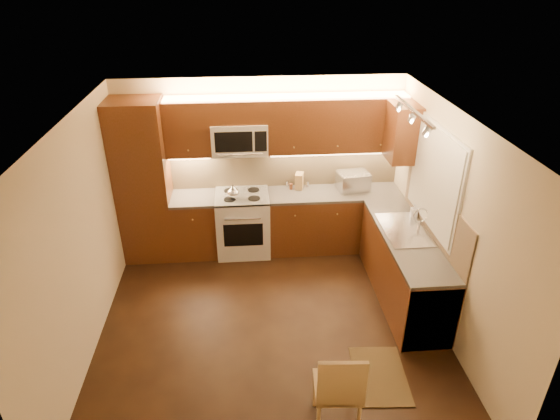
{
  "coord_description": "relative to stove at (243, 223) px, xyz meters",
  "views": [
    {
      "loc": [
        -0.26,
        -4.38,
        3.87
      ],
      "look_at": [
        0.15,
        0.55,
        1.25
      ],
      "focal_mm": 30.39,
      "sensor_mm": 36.0,
      "label": 1
    }
  ],
  "objects": [
    {
      "name": "floor",
      "position": [
        0.3,
        -1.68,
        -0.46
      ],
      "size": [
        4.0,
        4.0,
        0.01
      ],
      "primitive_type": "cube",
      "color": "black",
      "rests_on": "ground"
    },
    {
      "name": "ceiling",
      "position": [
        0.3,
        -1.68,
        2.04
      ],
      "size": [
        4.0,
        4.0,
        0.01
      ],
      "primitive_type": "cube",
      "color": "beige",
      "rests_on": "ground"
    },
    {
      "name": "wall_back",
      "position": [
        0.3,
        0.32,
        0.79
      ],
      "size": [
        4.0,
        0.01,
        2.5
      ],
      "primitive_type": "cube",
      "color": "beige",
      "rests_on": "ground"
    },
    {
      "name": "wall_front",
      "position": [
        0.3,
        -3.67,
        0.79
      ],
      "size": [
        4.0,
        0.01,
        2.5
      ],
      "primitive_type": "cube",
      "color": "beige",
      "rests_on": "ground"
    },
    {
      "name": "wall_left",
      "position": [
        -1.7,
        -1.68,
        0.79
      ],
      "size": [
        0.01,
        4.0,
        2.5
      ],
      "primitive_type": "cube",
      "color": "beige",
      "rests_on": "ground"
    },
    {
      "name": "wall_right",
      "position": [
        2.3,
        -1.68,
        0.79
      ],
      "size": [
        0.01,
        4.0,
        2.5
      ],
      "primitive_type": "cube",
      "color": "beige",
      "rests_on": "ground"
    },
    {
      "name": "pantry",
      "position": [
        -1.35,
        0.02,
        0.69
      ],
      "size": [
        0.7,
        0.6,
        2.3
      ],
      "primitive_type": "cube",
      "color": "#44260E",
      "rests_on": "floor"
    },
    {
      "name": "base_cab_back_left",
      "position": [
        -0.69,
        0.02,
        -0.03
      ],
      "size": [
        0.62,
        0.6,
        0.86
      ],
      "primitive_type": "cube",
      "color": "#44260E",
      "rests_on": "floor"
    },
    {
      "name": "counter_back_left",
      "position": [
        -0.69,
        0.02,
        0.42
      ],
      "size": [
        0.62,
        0.6,
        0.04
      ],
      "primitive_type": "cube",
      "color": "#3C3937",
      "rests_on": "base_cab_back_left"
    },
    {
      "name": "base_cab_back_right",
      "position": [
        1.34,
        0.02,
        -0.03
      ],
      "size": [
        1.92,
        0.6,
        0.86
      ],
      "primitive_type": "cube",
      "color": "#44260E",
      "rests_on": "floor"
    },
    {
      "name": "counter_back_right",
      "position": [
        1.34,
        0.02,
        0.42
      ],
      "size": [
        1.92,
        0.6,
        0.04
      ],
      "primitive_type": "cube",
      "color": "#3C3937",
      "rests_on": "base_cab_back_right"
    },
    {
      "name": "base_cab_right",
      "position": [
        2.0,
        -1.28,
        -0.03
      ],
      "size": [
        0.6,
        2.0,
        0.86
      ],
      "primitive_type": "cube",
      "color": "#44260E",
      "rests_on": "floor"
    },
    {
      "name": "counter_right",
      "position": [
        2.0,
        -1.28,
        0.42
      ],
      "size": [
        0.6,
        2.0,
        0.04
      ],
      "primitive_type": "cube",
      "color": "#3C3937",
      "rests_on": "base_cab_right"
    },
    {
      "name": "dishwasher",
      "position": [
        2.0,
        -1.98,
        -0.03
      ],
      "size": [
        0.58,
        0.6,
        0.84
      ],
      "primitive_type": "cube",
      "color": "silver",
      "rests_on": "floor"
    },
    {
      "name": "backsplash_back",
      "position": [
        0.65,
        0.31,
        0.74
      ],
      "size": [
        3.3,
        0.02,
        0.6
      ],
      "primitive_type": "cube",
      "color": "tan",
      "rests_on": "wall_back"
    },
    {
      "name": "backsplash_right",
      "position": [
        2.29,
        -1.28,
        0.74
      ],
      "size": [
        0.02,
        2.0,
        0.6
      ],
      "primitive_type": "cube",
      "color": "tan",
      "rests_on": "wall_right"
    },
    {
      "name": "upper_cab_back_left",
      "position": [
        -0.69,
        0.15,
        1.42
      ],
      "size": [
        0.62,
        0.35,
        0.75
      ],
      "primitive_type": "cube",
      "color": "#44260E",
      "rests_on": "wall_back"
    },
    {
      "name": "upper_cab_back_right",
      "position": [
        1.34,
        0.15,
        1.42
      ],
      "size": [
        1.92,
        0.35,
        0.75
      ],
      "primitive_type": "cube",
      "color": "#44260E",
      "rests_on": "wall_back"
    },
    {
      "name": "upper_cab_bridge",
      "position": [
        0.0,
        0.15,
        1.63
      ],
      "size": [
        0.76,
        0.35,
        0.31
      ],
      "primitive_type": "cube",
      "color": "#44260E",
      "rests_on": "wall_back"
    },
    {
      "name": "upper_cab_right_corner",
      "position": [
        2.12,
        -0.28,
        1.42
      ],
      "size": [
        0.35,
        0.5,
        0.75
      ],
      "primitive_type": "cube",
      "color": "#44260E",
      "rests_on": "wall_right"
    },
    {
      "name": "stove",
      "position": [
        0.0,
        0.0,
        0.0
      ],
      "size": [
        0.76,
        0.65,
        0.92
      ],
      "primitive_type": null,
      "color": "silver",
      "rests_on": "floor"
    },
    {
      "name": "microwave",
      "position": [
        0.0,
        0.14,
        1.26
      ],
      "size": [
        0.76,
        0.38,
        0.44
      ],
      "primitive_type": null,
      "color": "silver",
      "rests_on": "wall_back"
    },
    {
      "name": "window_frame",
      "position": [
        2.29,
        -1.12,
        1.14
      ],
      "size": [
        0.03,
        1.44,
        1.24
      ],
      "primitive_type": "cube",
      "color": "silver",
      "rests_on": "wall_right"
    },
    {
      "name": "window_blinds",
      "position": [
        2.27,
        -1.12,
        1.14
      ],
      "size": [
        0.02,
        1.36,
        1.16
      ],
      "primitive_type": "cube",
      "color": "silver",
      "rests_on": "wall_right"
    },
    {
      "name": "sink",
      "position": [
        2.0,
        -1.12,
        0.52
      ],
      "size": [
        0.52,
        0.86,
        0.15
      ],
      "primitive_type": null,
      "color": "silver",
      "rests_on": "counter_right"
    },
    {
      "name": "faucet",
      "position": [
        2.18,
        -1.12,
        0.59
      ],
      "size": [
        0.2,
        0.04,
        0.3
      ],
      "primitive_type": null,
      "color": "silver",
      "rests_on": "counter_right"
    },
    {
      "name": "track_light_bar",
      "position": [
        1.85,
        -1.27,
        2.0
      ],
      "size": [
        0.04,
        1.2,
        0.03
      ],
      "primitive_type": "cube",
      "color": "silver",
      "rests_on": "ceiling"
    },
    {
      "name": "kettle",
      "position": [
        -0.12,
        -0.1,
        0.56
      ],
      "size": [
        0.19,
        0.19,
        0.21
      ],
      "primitive_type": null,
      "rotation": [
        0.0,
        0.0,
        0.04
      ],
      "color": "silver",
      "rests_on": "stove"
    },
    {
      "name": "toaster_oven",
      "position": [
        1.61,
        0.09,
        0.57
      ],
      "size": [
        0.48,
        0.39,
        0.26
      ],
      "primitive_type": "cube",
      "rotation": [
        0.0,
        0.0,
        0.15
      ],
      "color": "silver",
      "rests_on": "counter_back_right"
    },
    {
      "name": "knife_block",
      "position": [
        0.84,
        0.19,
        0.56
      ],
      "size": [
        0.15,
        0.19,
        0.24
      ],
      "primitive_type": "cube",
      "rotation": [
        0.0,
        0.0,
        -0.27
      ],
      "color": "#997445",
      "rests_on": "counter_back_right"
    },
    {
      "name": "spice_jar_a",
      "position": [
        0.67,
        0.26,
        0.48
      ],
      "size": [
        0.05,
        0.05,
        0.08
      ],
      "primitive_type": "cylinder",
      "rotation": [
        0.0,
        0.0,
        0.13
      ],
      "color": "silver",
      "rests_on": "counter_back_right"
    },
    {
      "name": "spice_jar_b",
      "position": [
        0.72,
        0.17,
        0.48
      ],
      "size": [
        0.05,
        0.05,
        0.08
      ],
      "primitive_type": "cylinder",
      "rotation": [
        0.0,
        0.0,
        -0.04
      ],
      "color": "brown",
      "rests_on": "counter_back_right"
    },
    {
      "name": "spice_jar_c",
      "position": [
        0.97,
        0.23,
        0.48
      ],
      "size": [
        0.06,
        0.06,
        0.09
      ],
      "primitive_type": "cylinder",
      "rotation": [
        0.0,
        0.0,
        0.4
      ],
      "color": "silver",
      "rests_on": "counter_back_right"
    },
    {
      "name": "spice_jar_d",
      "position": [
        0.81,
        0.26,
        0.49
      ],
      "size": [
        0.05,
        0.05,
        0.1
      ],
      "primitive_type": "cylinder",
      "rotation": [
        0.0,
        0.0,
        -0.27
      ],
      "color": "#AB5B33",
      "rests_on": "counter_back_right"
    },
    {
      "name": "soap_bottle",
      "position": [
        2.22,
        -0.8,
        0.53
      ],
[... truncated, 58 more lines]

